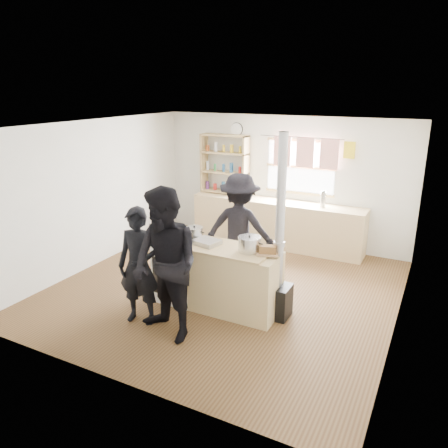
% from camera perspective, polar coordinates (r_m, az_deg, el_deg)
% --- Properties ---
extents(ground, '(5.00, 5.00, 0.01)m').
position_cam_1_polar(ground, '(6.88, 0.08, -8.52)').
color(ground, brown).
rests_on(ground, ground).
extents(back_counter, '(3.40, 0.55, 0.90)m').
position_cam_1_polar(back_counter, '(8.61, 6.83, 0.08)').
color(back_counter, tan).
rests_on(back_counter, ground).
extents(shelving_unit, '(1.00, 0.28, 1.20)m').
position_cam_1_polar(shelving_unit, '(8.94, 0.07, 7.87)').
color(shelving_unit, tan).
rests_on(shelving_unit, back_counter).
extents(thermos, '(0.10, 0.10, 0.28)m').
position_cam_1_polar(thermos, '(8.20, 12.80, 3.16)').
color(thermos, silver).
rests_on(thermos, back_counter).
extents(cooking_island, '(1.97, 0.64, 0.93)m').
position_cam_1_polar(cooking_island, '(6.18, -1.06, -6.87)').
color(cooking_island, white).
rests_on(cooking_island, ground).
extents(skillet_greens, '(0.32, 0.32, 0.05)m').
position_cam_1_polar(skillet_greens, '(6.20, -7.09, -2.02)').
color(skillet_greens, black).
rests_on(skillet_greens, cooking_island).
extents(roast_tray, '(0.39, 0.35, 0.06)m').
position_cam_1_polar(roast_tray, '(6.05, -2.28, -2.32)').
color(roast_tray, silver).
rests_on(roast_tray, cooking_island).
extents(stockpot_stove, '(0.24, 0.24, 0.20)m').
position_cam_1_polar(stockpot_stove, '(6.26, -3.88, -1.16)').
color(stockpot_stove, '#B8B8BA').
rests_on(stockpot_stove, cooking_island).
extents(stockpot_counter, '(0.31, 0.31, 0.23)m').
position_cam_1_polar(stockpot_counter, '(5.77, 3.34, -2.64)').
color(stockpot_counter, silver).
rests_on(stockpot_counter, cooking_island).
extents(bread_board, '(0.33, 0.28, 0.12)m').
position_cam_1_polar(bread_board, '(5.71, 5.72, -3.49)').
color(bread_board, tan).
rests_on(bread_board, cooking_island).
extents(flue_heater, '(0.35, 0.35, 2.50)m').
position_cam_1_polar(flue_heater, '(5.90, 7.08, -6.20)').
color(flue_heater, black).
rests_on(flue_heater, ground).
extents(person_near_left, '(0.64, 0.48, 1.58)m').
position_cam_1_polar(person_near_left, '(5.80, -11.04, -5.44)').
color(person_near_left, black).
rests_on(person_near_left, ground).
extents(person_near_right, '(1.12, 0.99, 1.92)m').
position_cam_1_polar(person_near_right, '(5.32, -7.62, -5.43)').
color(person_near_right, black).
rests_on(person_near_right, ground).
extents(person_far, '(1.22, 0.82, 1.75)m').
position_cam_1_polar(person_far, '(6.90, 2.05, -0.56)').
color(person_far, black).
rests_on(person_far, ground).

